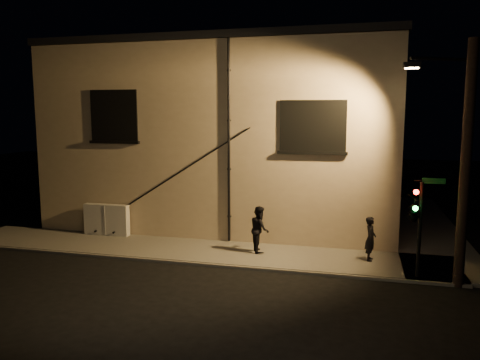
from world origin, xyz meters
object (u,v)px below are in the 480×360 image
(utility_cabinet, at_px, (107,220))
(traffic_signal, at_px, (414,211))
(pedestrian_b, at_px, (260,229))
(streetlamp_pole, at_px, (463,160))
(pedestrian_a, at_px, (370,239))

(utility_cabinet, relative_size, traffic_signal, 0.63)
(pedestrian_b, height_order, streetlamp_pole, streetlamp_pole)
(utility_cabinet, bearing_deg, traffic_signal, -11.29)
(utility_cabinet, distance_m, traffic_signal, 12.93)
(utility_cabinet, relative_size, pedestrian_a, 1.28)
(pedestrian_a, relative_size, streetlamp_pole, 0.21)
(streetlamp_pole, bearing_deg, utility_cabinet, 169.19)
(traffic_signal, bearing_deg, pedestrian_a, 129.76)
(utility_cabinet, height_order, streetlamp_pole, streetlamp_pole)
(streetlamp_pole, bearing_deg, pedestrian_a, 146.96)
(pedestrian_a, bearing_deg, traffic_signal, -136.18)
(pedestrian_b, xyz_separation_m, traffic_signal, (5.45, -1.63, 1.31))
(utility_cabinet, xyz_separation_m, traffic_signal, (12.59, -2.51, 1.53))
(pedestrian_b, bearing_deg, traffic_signal, -127.83)
(traffic_signal, height_order, streetlamp_pole, streetlamp_pole)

